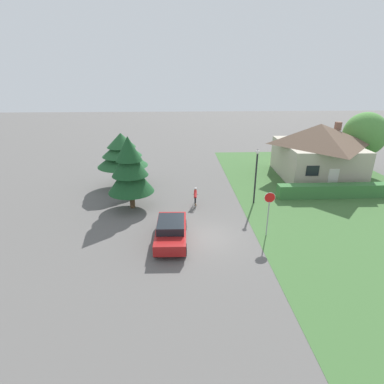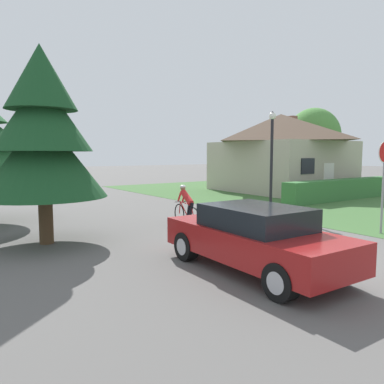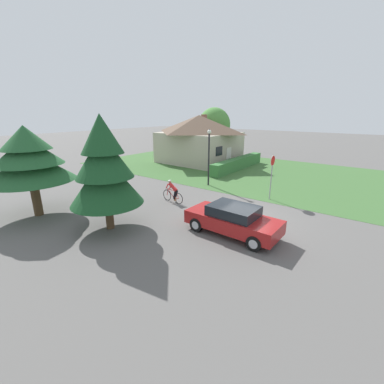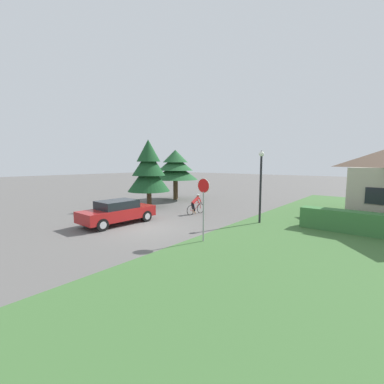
{
  "view_description": "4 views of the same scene",
  "coord_description": "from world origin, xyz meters",
  "views": [
    {
      "loc": [
        -1.56,
        -16.41,
        9.51
      ],
      "look_at": [
        -0.58,
        3.94,
        1.54
      ],
      "focal_mm": 28.0,
      "sensor_mm": 36.0,
      "label": 1
    },
    {
      "loc": [
        -7.71,
        -6.06,
        2.52
      ],
      "look_at": [
        -0.29,
        4.54,
        1.21
      ],
      "focal_mm": 35.0,
      "sensor_mm": 36.0,
      "label": 2
    },
    {
      "loc": [
        -12.07,
        -5.45,
        5.54
      ],
      "look_at": [
        -1.06,
        2.78,
        1.25
      ],
      "focal_mm": 24.0,
      "sensor_mm": 36.0,
      "label": 3
    },
    {
      "loc": [
        10.85,
        -9.22,
        3.61
      ],
      "look_at": [
        -0.1,
        4.28,
        1.65
      ],
      "focal_mm": 24.0,
      "sensor_mm": 36.0,
      "label": 4
    }
  ],
  "objects": [
    {
      "name": "street_lamp",
      "position": [
        4.41,
        5.25,
        2.72
      ],
      "size": [
        0.3,
        0.3,
        4.36
      ],
      "color": "black",
      "rests_on": "ground"
    },
    {
      "name": "conifer_tall_far",
      "position": [
        -6.47,
        9.52,
        3.23
      ],
      "size": [
        4.42,
        4.42,
        4.92
      ],
      "color": "#4C3823",
      "rests_on": "ground"
    },
    {
      "name": "ground_plane",
      "position": [
        0.0,
        0.0,
        0.0
      ],
      "size": [
        140.0,
        140.0,
        0.0
      ],
      "primitive_type": "plane",
      "color": "#5B5956"
    },
    {
      "name": "cyclist",
      "position": [
        -0.28,
        4.9,
        0.69
      ],
      "size": [
        0.44,
        1.76,
        1.44
      ],
      "rotation": [
        0.0,
        0.0,
        1.49
      ],
      "color": "black",
      "rests_on": "ground"
    },
    {
      "name": "conifer_tall_near",
      "position": [
        -5.11,
        4.84,
        3.11
      ],
      "size": [
        3.43,
        3.43,
        5.51
      ],
      "color": "#4C3823",
      "rests_on": "ground"
    },
    {
      "name": "stop_sign",
      "position": [
        3.96,
        0.1,
        2.04
      ],
      "size": [
        0.67,
        0.07,
        2.93
      ],
      "rotation": [
        0.0,
        0.0,
        3.11
      ],
      "color": "gray",
      "rests_on": "ground"
    },
    {
      "name": "sedan_left_lane",
      "position": [
        -2.05,
        -0.35,
        0.72
      ],
      "size": [
        1.96,
        4.46,
        1.42
      ],
      "rotation": [
        0.0,
        0.0,
        1.55
      ],
      "color": "maroon",
      "rests_on": "ground"
    }
  ]
}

